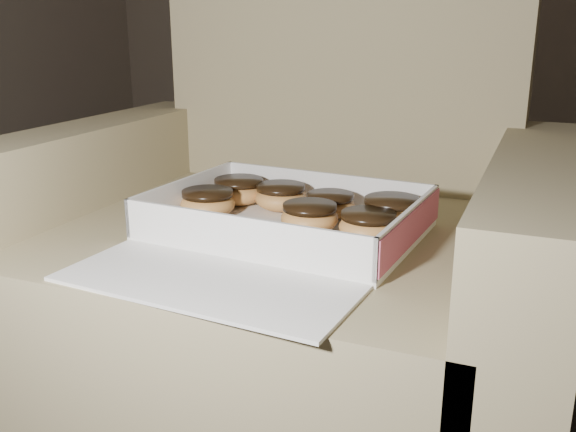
# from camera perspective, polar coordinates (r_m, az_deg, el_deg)

# --- Properties ---
(armchair) EXTENTS (0.89, 0.75, 0.93)m
(armchair) POSITION_cam_1_polar(r_m,az_deg,el_deg) (1.15, 0.30, -5.74)
(armchair) COLOR #9D8B64
(armchair) RESTS_ON floor
(bakery_box) EXTENTS (0.43, 0.49, 0.07)m
(bakery_box) POSITION_cam_1_polar(r_m,az_deg,el_deg) (0.97, -0.94, -1.49)
(bakery_box) COLOR white
(bakery_box) RESTS_ON armchair
(donut_a) EXTENTS (0.10, 0.10, 0.05)m
(donut_a) POSITION_cam_1_polar(r_m,az_deg,el_deg) (1.02, 9.26, 0.41)
(donut_a) COLOR #E4A84F
(donut_a) RESTS_ON bakery_box
(donut_b) EXTENTS (0.09, 0.09, 0.04)m
(donut_b) POSITION_cam_1_polar(r_m,az_deg,el_deg) (1.10, -0.64, 1.76)
(donut_b) COLOR #E4A84F
(donut_b) RESTS_ON bakery_box
(donut_c) EXTENTS (0.09, 0.09, 0.04)m
(donut_c) POSITION_cam_1_polar(r_m,az_deg,el_deg) (0.98, 1.93, -0.06)
(donut_c) COLOR #E4A84F
(donut_c) RESTS_ON bakery_box
(donut_d) EXTENTS (0.09, 0.09, 0.05)m
(donut_d) POSITION_cam_1_polar(r_m,az_deg,el_deg) (1.07, -7.15, 1.20)
(donut_d) COLOR #E4A84F
(donut_d) RESTS_ON bakery_box
(donut_e) EXTENTS (0.09, 0.09, 0.04)m
(donut_e) POSITION_cam_1_polar(r_m,az_deg,el_deg) (0.95, 7.15, -0.84)
(donut_e) COLOR #E4A84F
(donut_e) RESTS_ON bakery_box
(donut_f) EXTENTS (0.08, 0.08, 0.04)m
(donut_f) POSITION_cam_1_polar(r_m,az_deg,el_deg) (1.05, 3.78, 1.02)
(donut_f) COLOR #E4A84F
(donut_f) RESTS_ON bakery_box
(donut_g) EXTENTS (0.09, 0.09, 0.05)m
(donut_g) POSITION_cam_1_polar(r_m,az_deg,el_deg) (1.13, -4.39, 2.29)
(donut_g) COLOR #E4A84F
(donut_g) RESTS_ON bakery_box
(crumb_a) EXTENTS (0.01, 0.01, 0.00)m
(crumb_a) POSITION_cam_1_polar(r_m,az_deg,el_deg) (0.94, 0.58, -2.26)
(crumb_a) COLOR black
(crumb_a) RESTS_ON bakery_box
(crumb_b) EXTENTS (0.01, 0.01, 0.00)m
(crumb_b) POSITION_cam_1_polar(r_m,az_deg,el_deg) (0.93, -2.52, -2.58)
(crumb_b) COLOR black
(crumb_b) RESTS_ON bakery_box
(crumb_c) EXTENTS (0.01, 0.01, 0.00)m
(crumb_c) POSITION_cam_1_polar(r_m,az_deg,el_deg) (0.86, 5.34, -4.33)
(crumb_c) COLOR black
(crumb_c) RESTS_ON bakery_box
(crumb_d) EXTENTS (0.01, 0.01, 0.00)m
(crumb_d) POSITION_cam_1_polar(r_m,az_deg,el_deg) (0.93, -3.47, -2.56)
(crumb_d) COLOR black
(crumb_d) RESTS_ON bakery_box
(crumb_e) EXTENTS (0.01, 0.01, 0.00)m
(crumb_e) POSITION_cam_1_polar(r_m,az_deg,el_deg) (0.97, -9.36, -1.90)
(crumb_e) COLOR black
(crumb_e) RESTS_ON bakery_box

